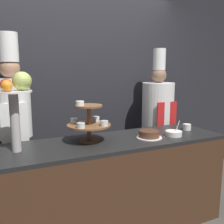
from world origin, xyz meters
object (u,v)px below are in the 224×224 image
at_px(fruit_pedestal, 16,96).
at_px(chef_center_left, 158,117).
at_px(cake_round, 149,134).
at_px(serving_bowl_near, 174,133).
at_px(tiered_stand, 89,122).
at_px(cup_white, 187,127).
at_px(chef_left, 14,122).

bearing_deg(fruit_pedestal, chef_center_left, 17.72).
xyz_separation_m(cake_round, serving_bowl_near, (0.26, -0.04, -0.01)).
bearing_deg(chef_center_left, serving_bowl_near, -112.92).
height_order(tiered_stand, serving_bowl_near, tiered_stand).
bearing_deg(cup_white, chef_left, 161.90).
relative_size(cake_round, cup_white, 2.92).
bearing_deg(chef_left, tiered_stand, -41.69).
relative_size(tiered_stand, serving_bowl_near, 2.44).
distance_m(tiered_stand, cup_white, 1.14).
relative_size(cup_white, serving_bowl_near, 0.52).
relative_size(tiered_stand, chef_left, 0.21).
bearing_deg(chef_left, serving_bowl_near, -25.86).
height_order(fruit_pedestal, chef_center_left, chef_center_left).
height_order(cake_round, chef_left, chef_left).
bearing_deg(tiered_stand, cup_white, -1.36).
xyz_separation_m(serving_bowl_near, chef_left, (-1.44, 0.70, 0.11)).
bearing_deg(chef_center_left, cup_white, -90.97).
relative_size(chef_left, chef_center_left, 1.05).
height_order(serving_bowl_near, chef_left, chef_left).
bearing_deg(cup_white, chef_center_left, 89.03).
bearing_deg(tiered_stand, fruit_pedestal, -178.49).
relative_size(tiered_stand, cup_white, 4.68).
bearing_deg(chef_center_left, chef_left, 180.00).
distance_m(cup_white, serving_bowl_near, 0.32).
bearing_deg(chef_center_left, fruit_pedestal, -162.28).
bearing_deg(serving_bowl_near, cup_white, 25.11).
xyz_separation_m(serving_bowl_near, chef_center_left, (0.30, 0.70, 0.02)).
relative_size(fruit_pedestal, cup_white, 7.53).
relative_size(serving_bowl_near, chef_center_left, 0.09).
bearing_deg(chef_left, cup_white, -18.10).
bearing_deg(tiered_stand, serving_bowl_near, -10.86).
distance_m(cake_round, cup_white, 0.56).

